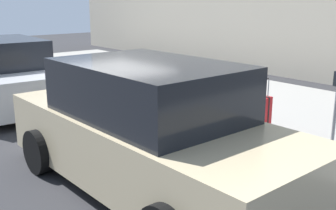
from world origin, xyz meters
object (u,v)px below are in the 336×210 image
Objects in this scene: suitcase_red_0 at (258,117)px; parked_car_silver_1 at (2,75)px; suitcase_olive_1 at (232,116)px; parked_car_beige_0 at (149,132)px; suitcase_silver_4 at (177,98)px; suitcase_teal_5 at (160,93)px; parking_meter at (336,101)px; fire_hydrant at (142,84)px; suitcase_navy_3 at (194,99)px; bollard_post at (125,82)px; suitcase_black_2 at (214,106)px.

parked_car_silver_1 is (5.49, 2.41, 0.23)m from suitcase_red_0.
parked_car_beige_0 is at bearing 105.42° from suitcase_olive_1.
parked_car_beige_0 reaches higher than suitcase_silver_4.
parking_meter is at bearing -175.38° from suitcase_teal_5.
suitcase_navy_3 is at bearing 178.52° from fire_hydrant.
suitcase_red_0 is at bearing 11.94° from parking_meter.
suitcase_olive_1 is 1.05× the size of bollard_post.
suitcase_olive_1 is at bearing 7.68° from suitcase_red_0.
suitcase_red_0 is 0.24× the size of parked_car_silver_1.
suitcase_silver_4 is 0.18× the size of parked_car_beige_0.
suitcase_teal_5 is 0.19× the size of parked_car_beige_0.
suitcase_red_0 is at bearing -172.32° from suitcase_olive_1.
parking_meter reaches higher than suitcase_black_2.
suitcase_navy_3 is at bearing -179.47° from suitcase_teal_5.
parked_car_silver_1 is (2.91, 2.36, 0.26)m from suitcase_teal_5.
suitcase_red_0 is at bearing -178.43° from suitcase_navy_3.
bollard_post is 0.17× the size of parked_car_beige_0.
suitcase_silver_4 is 3.24m from parked_car_beige_0.
suitcase_navy_3 is at bearing 3.17° from suitcase_black_2.
suitcase_black_2 is (0.51, -0.06, 0.08)m from suitcase_olive_1.
parking_meter is at bearing -175.02° from suitcase_silver_4.
suitcase_teal_5 is (0.54, 0.02, 0.00)m from suitcase_silver_4.
fire_hydrant is 4.56m from parking_meter.
parking_meter is (-5.00, -0.40, 0.43)m from bollard_post.
suitcase_olive_1 is 0.99× the size of suitcase_teal_5.
suitcase_teal_5 is at bearing -140.94° from parked_car_silver_1.
bollard_post is at bearing 2.72° from suitcase_black_2.
suitcase_navy_3 is (1.01, -0.03, 0.11)m from suitcase_olive_1.
parked_car_silver_1 reaches higher than suitcase_teal_5.
parked_car_beige_0 is 5.62m from parked_car_silver_1.
suitcase_olive_1 is 5.51m from parked_car_silver_1.
suitcase_olive_1 is 1.00× the size of suitcase_silver_4.
suitcase_teal_5 is 3.75m from parked_car_silver_1.
parking_meter is (-2.73, -0.30, 0.45)m from suitcase_navy_3.
parking_meter is 2.88m from parked_car_beige_0.
suitcase_navy_3 is 0.84× the size of parking_meter.
fire_hydrant is 4.22m from parked_car_beige_0.
suitcase_black_2 is 0.95× the size of bollard_post.
suitcase_silver_4 is at bearing -1.53° from suitcase_olive_1.
parked_car_beige_0 is at bearing 145.03° from fire_hydrant.
suitcase_red_0 is 3.80m from bollard_post.
suitcase_navy_3 is at bearing 6.19° from parking_meter.
suitcase_silver_4 is 3.30m from parking_meter.
suitcase_olive_1 is 3.28m from bollard_post.
bollard_post is at bearing 4.57° from parking_meter.
suitcase_silver_4 is at bearing -177.55° from suitcase_teal_5.
suitcase_red_0 reaches higher than suitcase_olive_1.
bollard_post is at bearing 17.66° from fire_hydrant.
suitcase_navy_3 is (0.50, 0.03, 0.03)m from suitcase_black_2.
parking_meter is at bearing -176.84° from fire_hydrant.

